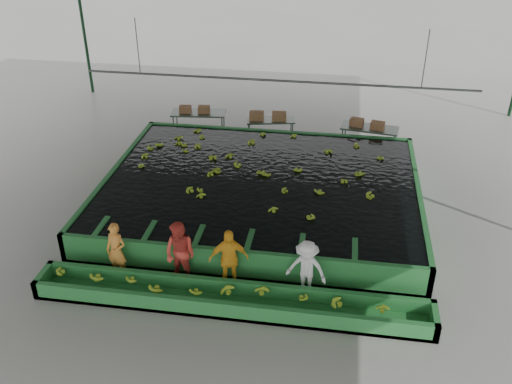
% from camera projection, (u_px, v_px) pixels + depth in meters
% --- Properties ---
extents(ground, '(80.00, 80.00, 0.00)m').
position_uv_depth(ground, '(253.00, 229.00, 17.33)').
color(ground, gray).
rests_on(ground, ground).
extents(shed_roof, '(20.00, 22.00, 0.04)m').
position_uv_depth(shed_roof, '(253.00, 68.00, 14.85)').
color(shed_roof, gray).
rests_on(shed_roof, shed_posts).
extents(shed_posts, '(20.00, 22.00, 5.00)m').
position_uv_depth(shed_posts, '(253.00, 155.00, 16.09)').
color(shed_posts, '#11311A').
rests_on(shed_posts, ground).
extents(flotation_tank, '(10.00, 8.00, 0.90)m').
position_uv_depth(flotation_tank, '(261.00, 192.00, 18.40)').
color(flotation_tank, '#236E30').
rests_on(flotation_tank, ground).
extents(tank_water, '(9.70, 7.70, 0.00)m').
position_uv_depth(tank_water, '(261.00, 181.00, 18.20)').
color(tank_water, black).
rests_on(tank_water, flotation_tank).
extents(sorting_trough, '(10.00, 1.00, 0.50)m').
position_uv_depth(sorting_trough, '(230.00, 299.00, 14.12)').
color(sorting_trough, '#236E30').
rests_on(sorting_trough, ground).
extents(cableway_rail, '(0.08, 0.08, 14.00)m').
position_uv_depth(cableway_rail, '(276.00, 81.00, 20.13)').
color(cableway_rail, '#59605B').
rests_on(cableway_rail, shed_roof).
extents(rail_hanger_left, '(0.04, 0.04, 2.00)m').
position_uv_depth(rail_hanger_left, '(138.00, 46.00, 20.31)').
color(rail_hanger_left, '#59605B').
rests_on(rail_hanger_left, shed_roof).
extents(rail_hanger_right, '(0.04, 0.04, 2.00)m').
position_uv_depth(rail_hanger_right, '(426.00, 59.00, 18.95)').
color(rail_hanger_right, '#59605B').
rests_on(rail_hanger_right, shed_roof).
extents(worker_a, '(0.66, 0.51, 1.60)m').
position_uv_depth(worker_a, '(116.00, 251.00, 14.97)').
color(worker_a, orange).
rests_on(worker_a, ground).
extents(worker_b, '(1.06, 0.95, 1.81)m').
position_uv_depth(worker_b, '(180.00, 254.00, 14.68)').
color(worker_b, '#CA3C2F').
rests_on(worker_b, ground).
extents(worker_c, '(1.10, 0.70, 1.74)m').
position_uv_depth(worker_c, '(229.00, 259.00, 14.53)').
color(worker_c, yellow).
rests_on(worker_c, ground).
extents(worker_d, '(1.13, 0.79, 1.60)m').
position_uv_depth(worker_d, '(306.00, 269.00, 14.29)').
color(worker_d, silver).
rests_on(worker_d, ground).
extents(packing_table_left, '(2.25, 1.11, 0.99)m').
position_uv_depth(packing_table_left, '(199.00, 123.00, 23.15)').
color(packing_table_left, '#59605B').
rests_on(packing_table_left, ground).
extents(packing_table_mid, '(2.01, 1.12, 0.87)m').
position_uv_depth(packing_table_mid, '(270.00, 130.00, 22.77)').
color(packing_table_mid, '#59605B').
rests_on(packing_table_mid, ground).
extents(packing_table_right, '(2.24, 1.17, 0.97)m').
position_uv_depth(packing_table_right, '(369.00, 139.00, 21.85)').
color(packing_table_right, '#59605B').
rests_on(packing_table_right, ground).
extents(box_stack_left, '(1.25, 0.50, 0.26)m').
position_uv_depth(box_stack_left, '(195.00, 112.00, 22.89)').
color(box_stack_left, brown).
rests_on(box_stack_left, packing_table_left).
extents(box_stack_mid, '(1.49, 0.55, 0.31)m').
position_uv_depth(box_stack_mid, '(268.00, 120.00, 22.53)').
color(box_stack_mid, brown).
rests_on(box_stack_mid, packing_table_mid).
extents(box_stack_right, '(1.35, 0.68, 0.28)m').
position_uv_depth(box_stack_right, '(367.00, 127.00, 21.61)').
color(box_stack_right, brown).
rests_on(box_stack_right, packing_table_right).
extents(floating_bananas, '(8.20, 5.59, 0.11)m').
position_uv_depth(floating_bananas, '(265.00, 169.00, 18.88)').
color(floating_bananas, '#8BB022').
rests_on(floating_bananas, tank_water).
extents(trough_bananas, '(8.69, 0.58, 0.12)m').
position_uv_depth(trough_bananas, '(230.00, 295.00, 14.05)').
color(trough_bananas, '#8BB022').
rests_on(trough_bananas, sorting_trough).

